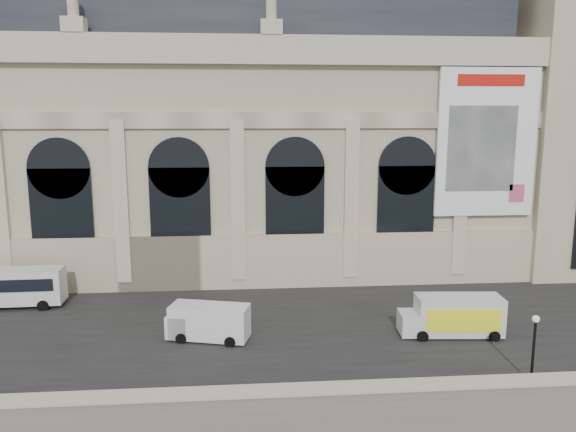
# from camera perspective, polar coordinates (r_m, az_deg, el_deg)

# --- Properties ---
(quay) EXTENTS (160.00, 70.00, 6.00)m
(quay) POSITION_cam_1_polar(r_m,az_deg,el_deg) (64.48, -5.79, -6.44)
(quay) COLOR gray
(quay) RESTS_ON ground
(street) EXTENTS (160.00, 24.00, 0.06)m
(street) POSITION_cam_1_polar(r_m,az_deg,el_deg) (43.60, -6.33, -10.52)
(street) COLOR #2D2D2D
(street) RESTS_ON quay
(parapet) EXTENTS (160.00, 1.40, 1.21)m
(parapet) POSITION_cam_1_polar(r_m,az_deg,el_deg) (31.15, -7.02, -18.25)
(parapet) COLOR gray
(parapet) RESTS_ON quay
(museum) EXTENTS (69.00, 18.70, 29.10)m
(museum) POSITION_cam_1_polar(r_m,az_deg,el_deg) (58.12, -12.12, 8.32)
(museum) COLOR #C3B896
(museum) RESTS_ON quay
(clock_pavilion) EXTENTS (13.00, 14.72, 36.70)m
(clock_pavilion) POSITION_cam_1_polar(r_m,az_deg,el_deg) (63.73, 26.59, 10.96)
(clock_pavilion) COLOR #C3B896
(clock_pavilion) RESTS_ON quay
(van_c) EXTENTS (5.95, 3.44, 2.50)m
(van_c) POSITION_cam_1_polar(r_m,az_deg,el_deg) (40.01, -8.44, -10.61)
(van_c) COLOR silver
(van_c) RESTS_ON quay
(box_truck) EXTENTS (7.29, 2.99, 2.87)m
(box_truck) POSITION_cam_1_polar(r_m,az_deg,el_deg) (41.84, 16.40, -9.73)
(box_truck) COLOR silver
(box_truck) RESTS_ON quay
(lamp_right) EXTENTS (0.43, 0.43, 4.18)m
(lamp_right) POSITION_cam_1_polar(r_m,az_deg,el_deg) (36.11, 23.67, -12.37)
(lamp_right) COLOR black
(lamp_right) RESTS_ON quay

